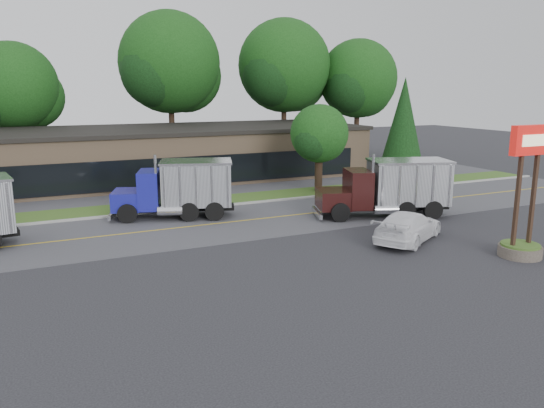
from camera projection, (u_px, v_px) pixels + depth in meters
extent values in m
plane|color=#39393F|center=(289.00, 272.00, 22.05)|extent=(140.00, 140.00, 0.00)
cube|color=#5A5A5F|center=(218.00, 224.00, 30.02)|extent=(60.00, 8.00, 0.02)
cube|color=gold|center=(218.00, 224.00, 30.02)|extent=(60.00, 0.12, 0.01)
cube|color=#9E9E99|center=(196.00, 209.00, 33.74)|extent=(60.00, 0.30, 0.12)
cube|color=#385A1F|center=(188.00, 203.00, 35.33)|extent=(60.00, 3.40, 0.03)
cube|color=#5A5A5F|center=(169.00, 191.00, 39.76)|extent=(60.00, 7.00, 0.02)
cube|color=#9D7E60|center=(174.00, 154.00, 45.47)|extent=(32.00, 12.00, 4.00)
cylinder|color=#6B6054|center=(520.00, 251.00, 24.12)|extent=(1.90, 1.90, 0.50)
cylinder|color=#385A1F|center=(520.00, 245.00, 24.05)|extent=(1.70, 1.70, 0.10)
cube|color=#332116|center=(517.00, 202.00, 23.41)|extent=(0.16, 0.16, 5.00)
cube|color=#332116|center=(533.00, 200.00, 23.82)|extent=(0.16, 0.16, 5.00)
cube|color=red|center=(531.00, 140.00, 23.04)|extent=(2.20, 0.35, 1.30)
cube|color=beige|center=(535.00, 140.00, 22.87)|extent=(1.50, 0.04, 0.50)
cube|color=beige|center=(528.00, 140.00, 23.21)|extent=(1.50, 0.04, 0.50)
cylinder|color=#382619|center=(20.00, 150.00, 47.58)|extent=(0.56, 0.56, 4.18)
sphere|color=#12390F|center=(13.00, 86.00, 46.38)|extent=(7.64, 7.64, 7.64)
sphere|color=#12390F|center=(32.00, 97.00, 48.02)|extent=(5.73, 5.73, 5.73)
cylinder|color=#382619|center=(172.00, 138.00, 53.24)|extent=(0.56, 0.56, 5.39)
sphere|color=#12390F|center=(169.00, 62.00, 51.68)|extent=(9.86, 9.86, 9.86)
sphere|color=#12390F|center=(185.00, 76.00, 53.80)|extent=(7.40, 7.40, 7.40)
sphere|color=black|center=(156.00, 72.00, 50.42)|extent=(6.78, 6.78, 6.78)
cylinder|color=#382619|center=(284.00, 134.00, 57.31)|extent=(0.56, 0.56, 5.32)
sphere|color=#12390F|center=(284.00, 66.00, 55.78)|extent=(9.72, 9.72, 9.72)
sphere|color=#12390F|center=(294.00, 78.00, 57.87)|extent=(7.29, 7.29, 7.29)
sphere|color=black|center=(275.00, 74.00, 54.54)|extent=(6.68, 6.68, 6.68)
cylinder|color=#382619|center=(356.00, 136.00, 58.92)|extent=(0.56, 0.56, 4.62)
sphere|color=#12390F|center=(358.00, 79.00, 57.59)|extent=(8.45, 8.45, 8.45)
sphere|color=#12390F|center=(364.00, 89.00, 59.40)|extent=(6.34, 6.34, 6.34)
sphere|color=black|center=(352.00, 86.00, 56.51)|extent=(5.81, 5.81, 5.81)
cylinder|color=#382619|center=(401.00, 171.00, 46.14)|extent=(0.44, 0.44, 1.00)
cone|color=black|center=(403.00, 123.00, 45.26)|extent=(3.73, 3.73, 7.64)
cylinder|color=#382619|center=(319.00, 176.00, 39.21)|extent=(0.56, 0.56, 2.32)
sphere|color=#12390F|center=(319.00, 133.00, 38.55)|extent=(4.24, 4.24, 4.24)
sphere|color=#12390F|center=(325.00, 140.00, 39.46)|extent=(3.18, 3.18, 3.18)
sphere|color=black|center=(314.00, 140.00, 38.00)|extent=(2.91, 2.91, 2.91)
cube|color=black|center=(178.00, 208.00, 31.44)|extent=(6.63, 3.07, 0.28)
cube|color=#1A1C94|center=(127.00, 200.00, 31.01)|extent=(2.24, 2.69, 1.10)
cube|color=#1A1C94|center=(150.00, 189.00, 31.02)|extent=(1.86, 2.64, 2.20)
cube|color=black|center=(140.00, 183.00, 30.88)|extent=(0.73, 2.01, 0.90)
cube|color=silver|center=(197.00, 183.00, 31.26)|extent=(4.57, 3.64, 2.50)
cube|color=silver|center=(196.00, 162.00, 30.98)|extent=(4.76, 3.83, 0.12)
cylinder|color=black|center=(133.00, 205.00, 32.26)|extent=(1.15, 0.68, 1.10)
cylinder|color=black|center=(127.00, 213.00, 30.02)|extent=(1.15, 0.68, 1.10)
cylinder|color=black|center=(203.00, 203.00, 32.71)|extent=(1.15, 0.68, 1.10)
cylinder|color=black|center=(202.00, 212.00, 30.48)|extent=(1.15, 0.68, 1.10)
cube|color=black|center=(386.00, 207.00, 31.72)|extent=(7.39, 3.34, 0.28)
cube|color=black|center=(333.00, 199.00, 31.26)|extent=(2.43, 2.75, 1.10)
cube|color=black|center=(358.00, 188.00, 31.29)|extent=(2.00, 2.69, 2.20)
cube|color=black|center=(349.00, 182.00, 31.14)|extent=(0.73, 2.01, 0.90)
cube|color=silver|center=(408.00, 182.00, 31.55)|extent=(5.03, 3.80, 2.50)
cube|color=silver|center=(410.00, 161.00, 31.28)|extent=(5.22, 3.99, 0.12)
cylinder|color=black|center=(332.00, 204.00, 32.51)|extent=(1.15, 0.68, 1.10)
cylinder|color=black|center=(340.00, 212.00, 30.27)|extent=(1.15, 0.68, 1.10)
cylinder|color=black|center=(405.00, 202.00, 33.01)|extent=(1.15, 0.68, 1.10)
cylinder|color=black|center=(420.00, 210.00, 30.78)|extent=(1.15, 0.68, 1.10)
imported|color=white|center=(408.00, 226.00, 26.49)|extent=(5.53, 4.45, 1.50)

